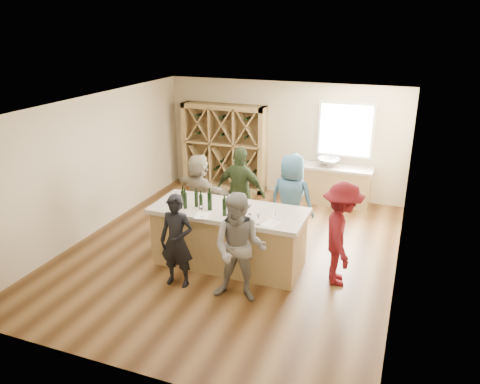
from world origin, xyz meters
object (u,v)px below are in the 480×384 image
(person_near_left, at_px, (177,241))
(person_far_left, at_px, (199,191))
(wine_bottle_a, at_px, (183,198))
(tasting_counter_base, at_px, (229,239))
(person_far_right, at_px, (291,200))
(sink, at_px, (329,162))
(wine_bottle_c, at_px, (196,199))
(person_server, at_px, (341,234))
(wine_bottle_f, at_px, (225,207))
(wine_bottle_d, at_px, (201,202))
(wine_rack, at_px, (224,147))
(person_far_mid, at_px, (241,192))
(wine_bottle_b, at_px, (185,201))
(wine_bottle_e, at_px, (210,201))
(person_near_right, at_px, (240,248))

(person_near_left, distance_m, person_far_left, 2.31)
(wine_bottle_a, height_order, person_far_left, person_far_left)
(tasting_counter_base, relative_size, person_far_right, 1.43)
(person_near_left, bearing_deg, wine_bottle_a, 107.48)
(sink, xyz_separation_m, wine_bottle_c, (-1.62, -3.79, 0.20))
(person_server, xyz_separation_m, wine_bottle_f, (-1.90, -0.38, 0.34))
(wine_bottle_d, bearing_deg, wine_rack, 107.02)
(wine_bottle_a, xyz_separation_m, person_near_left, (0.29, -0.82, -0.42))
(sink, height_order, person_far_mid, person_far_mid)
(wine_bottle_b, distance_m, wine_bottle_d, 0.28)
(person_far_mid, height_order, person_far_left, person_far_mid)
(wine_bottle_a, bearing_deg, wine_bottle_e, -5.10)
(wine_bottle_d, distance_m, person_far_right, 1.91)
(wine_bottle_e, xyz_separation_m, person_near_left, (-0.25, -0.77, -0.45))
(wine_rack, relative_size, wine_bottle_e, 6.80)
(sink, height_order, person_far_right, person_far_right)
(tasting_counter_base, height_order, wine_bottle_f, wine_bottle_f)
(person_far_left, bearing_deg, wine_bottle_c, 136.12)
(person_far_mid, bearing_deg, person_server, 159.48)
(tasting_counter_base, bearing_deg, person_near_left, -119.73)
(wine_bottle_c, xyz_separation_m, person_near_right, (1.14, -0.87, -0.33))
(tasting_counter_base, distance_m, wine_bottle_c, 0.92)
(wine_bottle_e, xyz_separation_m, person_server, (2.23, 0.24, -0.35))
(person_server, bearing_deg, wine_rack, 30.43)
(person_near_left, distance_m, person_far_right, 2.56)
(wine_bottle_b, height_order, person_near_left, person_near_left)
(wine_bottle_a, relative_size, person_far_right, 0.15)
(person_far_left, bearing_deg, person_far_right, -159.25)
(wine_bottle_d, height_order, person_far_left, person_far_left)
(wine_bottle_a, bearing_deg, wine_bottle_c, 1.22)
(wine_bottle_b, height_order, person_near_right, person_near_right)
(person_near_left, bearing_deg, person_near_right, -4.45)
(sink, bearing_deg, wine_bottle_a, -116.39)
(sink, relative_size, person_far_right, 0.30)
(wine_bottle_a, bearing_deg, person_far_right, 39.74)
(tasting_counter_base, bearing_deg, wine_bottle_e, -150.47)
(person_near_left, height_order, person_far_mid, person_far_mid)
(wine_bottle_d, bearing_deg, wine_bottle_f, -14.03)
(person_far_right, bearing_deg, wine_bottle_c, 52.59)
(person_near_left, height_order, person_near_right, person_near_right)
(wine_bottle_c, relative_size, wine_bottle_e, 0.84)
(wine_bottle_d, relative_size, person_far_left, 0.16)
(wine_bottle_a, relative_size, wine_bottle_b, 0.93)
(wine_bottle_b, relative_size, person_far_mid, 0.15)
(wine_bottle_b, bearing_deg, person_near_right, -29.55)
(tasting_counter_base, relative_size, wine_bottle_a, 9.81)
(person_near_right, bearing_deg, wine_bottle_e, 130.40)
(tasting_counter_base, xyz_separation_m, person_far_left, (-1.19, 1.28, 0.30))
(person_near_right, xyz_separation_m, person_far_left, (-1.77, 2.26, -0.08))
(wine_bottle_a, xyz_separation_m, person_far_mid, (0.58, 1.37, -0.29))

